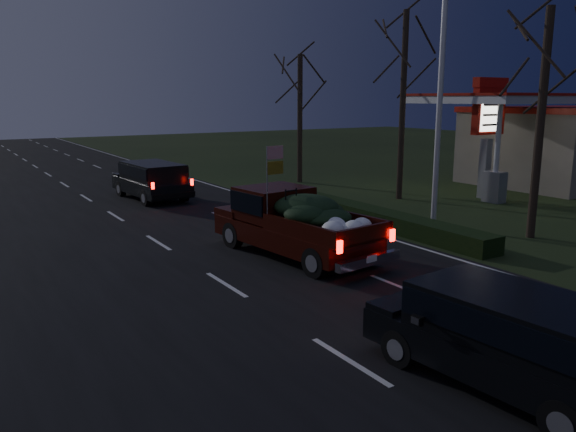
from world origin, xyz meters
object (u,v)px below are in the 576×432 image
gas_price_pylon (488,118)px  pickup_truck (294,219)px  lead_suv (152,177)px  rear_suv (513,331)px  light_pole (441,74)px

gas_price_pylon → pickup_truck: bearing=-164.7°
lead_suv → rear_suv: (-0.96, -20.08, -0.08)m
lead_suv → gas_price_pylon: bearing=-34.4°
gas_price_pylon → lead_suv: gas_price_pylon is taller
gas_price_pylon → lead_suv: size_ratio=1.12×
pickup_truck → lead_suv: 11.56m
light_pole → pickup_truck: light_pole is taller
lead_suv → rear_suv: 20.10m
lead_suv → rear_suv: bearing=-96.4°
light_pole → gas_price_pylon: bearing=24.7°
light_pole → rear_suv: (-7.88, -9.10, -4.50)m
gas_price_pylon → pickup_truck: (-13.02, -3.57, -2.66)m
pickup_truck → rear_suv: (-1.36, -8.53, -0.13)m
pickup_truck → rear_suv: pickup_truck is taller
gas_price_pylon → rear_suv: bearing=-139.9°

